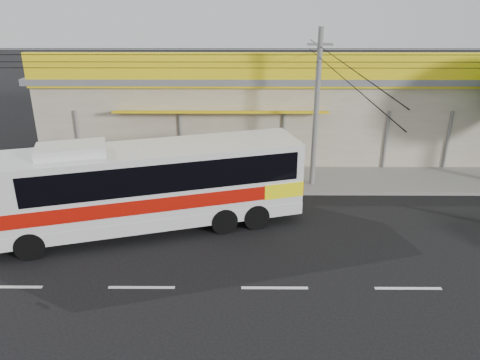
% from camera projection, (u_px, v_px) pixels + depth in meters
% --- Properties ---
extents(ground, '(120.00, 120.00, 0.00)m').
position_uv_depth(ground, '(270.00, 246.00, 16.33)').
color(ground, black).
rests_on(ground, ground).
extents(sidewalk, '(30.00, 3.20, 0.15)m').
position_uv_depth(sidewalk, '(263.00, 180.00, 21.87)').
color(sidewalk, gray).
rests_on(sidewalk, ground).
extents(lane_markings, '(50.00, 0.12, 0.01)m').
position_uv_depth(lane_markings, '(275.00, 288.00, 14.02)').
color(lane_markings, silver).
rests_on(lane_markings, ground).
extents(storefront_building, '(22.60, 9.20, 5.70)m').
position_uv_depth(storefront_building, '(260.00, 106.00, 26.18)').
color(storefront_building, '#A59985').
rests_on(storefront_building, ground).
extents(coach_bus, '(11.57, 5.50, 3.50)m').
position_uv_depth(coach_bus, '(150.00, 182.00, 16.87)').
color(coach_bus, silver).
rests_on(coach_bus, ground).
extents(motorbike_red, '(1.88, 1.20, 0.93)m').
position_uv_depth(motorbike_red, '(13.00, 178.00, 20.69)').
color(motorbike_red, '#9B220B').
rests_on(motorbike_red, sidewalk).
extents(motorbike_dark, '(1.59, 0.80, 0.92)m').
position_uv_depth(motorbike_dark, '(42.00, 167.00, 22.00)').
color(motorbike_dark, black).
rests_on(motorbike_dark, sidewalk).
extents(utility_pole, '(34.00, 14.00, 6.97)m').
position_uv_depth(utility_pole, '(319.00, 57.00, 19.18)').
color(utility_pole, slate).
rests_on(utility_pole, ground).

